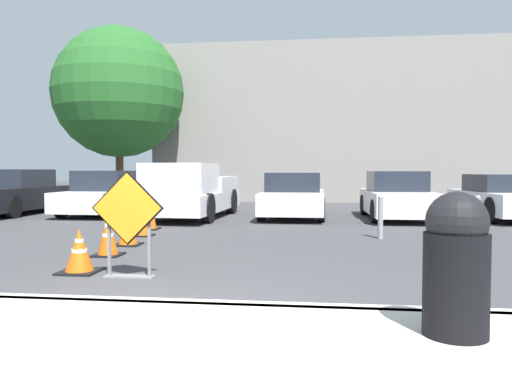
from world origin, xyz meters
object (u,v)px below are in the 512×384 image
traffic_cone_nearest (79,252)px  bollard_second (477,216)px  traffic_cone_second (108,236)px  bollard_nearest (380,216)px  traffic_cone_third (128,231)px  parked_car_fifth (501,198)px  pickup_truck (189,194)px  traffic_cone_fourth (143,220)px  road_closed_sign (128,219)px  parked_car_fourth (397,197)px  traffic_cone_fifth (150,213)px  parked_car_nearest (15,193)px  trash_bin (456,263)px  parked_car_second (105,195)px  parked_car_third (293,197)px

traffic_cone_nearest → bollard_second: 7.68m
traffic_cone_second → bollard_nearest: bearing=28.9°
traffic_cone_third → traffic_cone_nearest: bearing=-83.7°
traffic_cone_third → parked_car_fifth: parked_car_fifth is taller
bollard_nearest → pickup_truck: bearing=143.1°
traffic_cone_fourth → bollard_second: bearing=1.4°
road_closed_sign → parked_car_fourth: road_closed_sign is taller
traffic_cone_fifth → parked_car_fourth: (6.34, 3.39, 0.24)m
traffic_cone_fourth → parked_car_fourth: size_ratio=0.17×
parked_car_nearest → trash_bin: size_ratio=4.10×
parked_car_second → traffic_cone_nearest: bearing=112.8°
bollard_second → parked_car_second: bearing=154.5°
trash_bin → bollard_nearest: 6.58m
traffic_cone_fifth → trash_bin: bearing=-56.3°
traffic_cone_second → bollard_nearest: size_ratio=0.75×
pickup_truck → parked_car_third: 3.12m
pickup_truck → parked_car_fourth: 6.11m
traffic_cone_fifth → parked_car_fourth: 7.19m
traffic_cone_third → parked_car_fifth: 10.89m
traffic_cone_third → parked_car_nearest: bearing=135.3°
traffic_cone_third → traffic_cone_fourth: traffic_cone_fourth is taller
trash_bin → bollard_nearest: trash_bin is taller
trash_bin → traffic_cone_fifth: bearing=123.7°
parked_car_third → bollard_second: parked_car_third is taller
road_closed_sign → bollard_second: (5.74, 4.26, -0.30)m
road_closed_sign → traffic_cone_nearest: (-0.80, 0.25, -0.49)m
traffic_cone_nearest → parked_car_fifth: size_ratio=0.14×
parked_car_third → traffic_cone_nearest: bearing=73.3°
traffic_cone_second → traffic_cone_fifth: (-0.53, 3.67, 0.07)m
pickup_truck → bollard_second: (6.99, -3.79, -0.25)m
parked_car_nearest → bollard_second: size_ratio=5.01×
traffic_cone_nearest → traffic_cone_third: (-0.28, 2.53, -0.01)m
traffic_cone_nearest → parked_car_second: bearing=111.5°
parked_car_nearest → parked_car_fifth: 15.15m
bollard_second → trash_bin: bearing=-108.4°
traffic_cone_third → parked_car_fourth: (5.91, 5.90, 0.36)m
traffic_cone_fifth → traffic_cone_fourth: bearing=-77.6°
traffic_cone_fifth → pickup_truck: 2.80m
traffic_cone_second → parked_car_fifth: bearing=39.8°
parked_car_nearest → parked_car_fourth: 12.12m
bollard_nearest → bollard_second: bearing=0.0°
parked_car_third → bollard_second: bearing=131.7°
parked_car_second → parked_car_nearest: bearing=3.2°
traffic_cone_nearest → pickup_truck: pickup_truck is taller
bollard_nearest → parked_car_second: bearing=149.4°
traffic_cone_nearest → parked_car_fifth: (8.66, 8.74, 0.33)m
road_closed_sign → parked_car_second: road_closed_sign is taller
traffic_cone_fourth → parked_car_nearest: parked_car_nearest is taller
traffic_cone_nearest → parked_car_third: 8.89m
traffic_cone_fourth → parked_car_second: 5.79m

